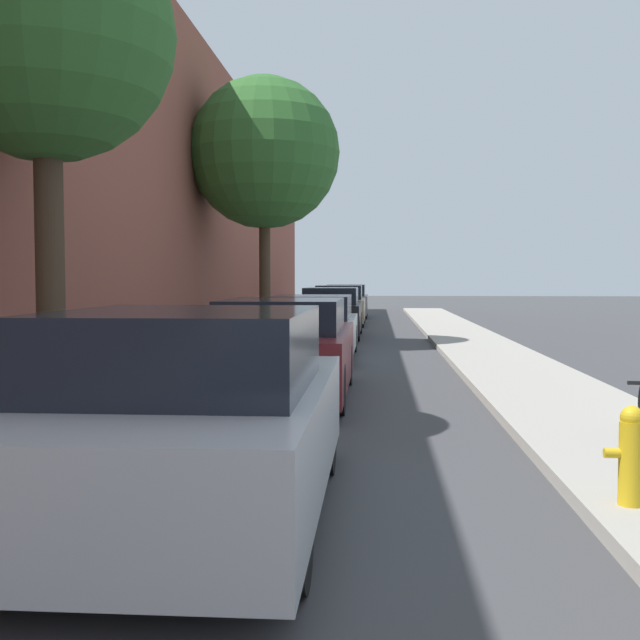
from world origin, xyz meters
The scene contains 13 objects.
ground_plane centered at (0.00, 16.00, 0.00)m, with size 120.00×120.00×0.00m, color #3D3D3F.
sidewalk_left centered at (-2.90, 16.00, 0.06)m, with size 2.00×52.00×0.12m.
sidewalk_right centered at (2.90, 16.00, 0.06)m, with size 2.00×52.00×0.12m.
building_facade_left centered at (-4.25, 16.00, 3.86)m, with size 0.70×52.00×7.73m.
parked_car_silver centered at (-0.84, 6.52, 0.71)m, with size 1.89×4.03×1.48m.
parked_car_maroon centered at (-0.83, 11.96, 0.68)m, with size 1.81×4.32×1.40m.
parked_car_white centered at (-0.88, 17.33, 0.64)m, with size 1.78×4.54×1.34m.
parked_car_black centered at (-0.82, 23.17, 0.69)m, with size 1.68×4.63×1.43m.
parked_car_champagne centered at (-0.86, 28.76, 0.69)m, with size 1.81×4.11×1.45m.
parked_car_grey centered at (-0.82, 34.20, 0.69)m, with size 1.80×4.08×1.43m.
street_tree_near centered at (-3.01, 9.20, 4.24)m, with size 2.71×2.71×5.52m.
street_tree_far centered at (-2.30, 20.04, 4.76)m, with size 3.71×3.71×6.51m.
fire_hydrant centered at (2.22, 6.65, 0.48)m, with size 0.37×0.17×0.69m.
Camera 1 is at (0.45, 1.30, 1.69)m, focal length 42.79 mm.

